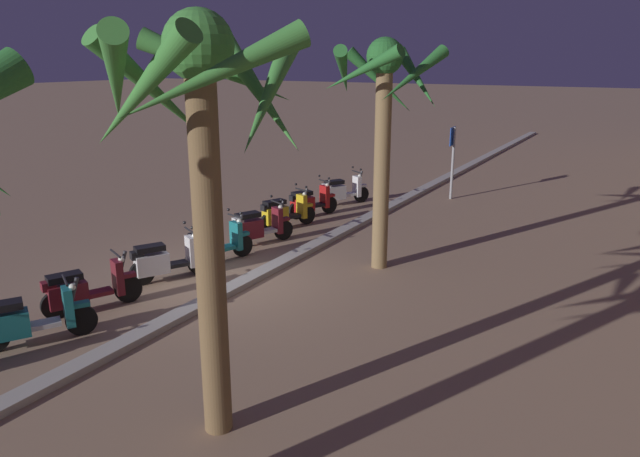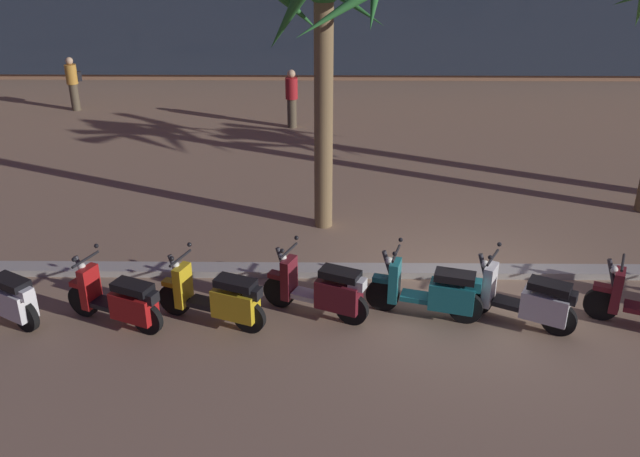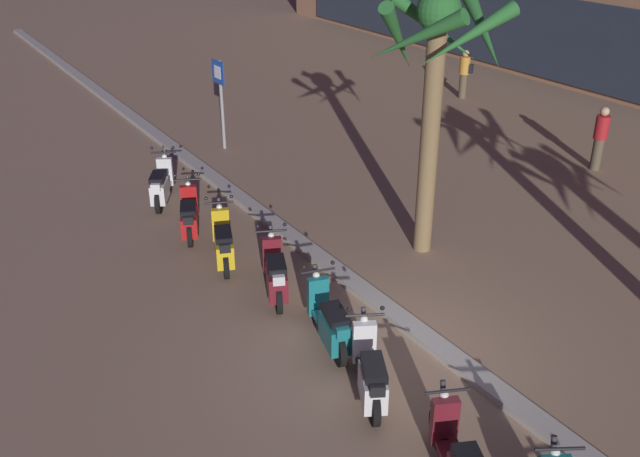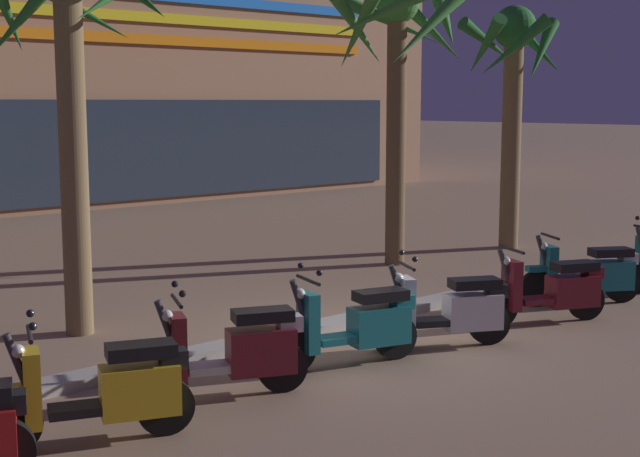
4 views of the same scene
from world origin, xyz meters
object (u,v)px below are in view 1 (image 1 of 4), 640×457
object	(u,v)px
scooter_white_tail_end	(342,191)
scooter_white_mid_rear	(164,260)
scooter_maroon_second_in_line	(84,290)
palm_tree_by_mall_entrance	(383,101)
scooter_yellow_gap_after_mid	(284,213)
scooter_teal_lead_nearest	(27,320)
scooter_maroon_far_back	(258,227)
scooter_teal_mid_centre	(215,245)
palm_tree_far_corner	(201,126)
scooter_red_last_in_row	(310,202)
crossing_sign	(453,154)

from	to	relation	value
scooter_white_tail_end	scooter_white_mid_rear	size ratio (longest dim) A/B	0.97
scooter_maroon_second_in_line	palm_tree_by_mall_entrance	distance (m)	7.01
scooter_maroon_second_in_line	palm_tree_by_mall_entrance	size ratio (longest dim) A/B	0.35
scooter_yellow_gap_after_mid	scooter_maroon_second_in_line	xyz separation A→B (m)	(6.56, -0.09, -0.02)
scooter_teal_lead_nearest	scooter_maroon_far_back	bearing A→B (deg)	179.69
scooter_maroon_far_back	palm_tree_by_mall_entrance	xyz separation A→B (m)	(0.01, 3.34, 3.23)
scooter_white_tail_end	scooter_teal_mid_centre	size ratio (longest dim) A/B	0.89
scooter_maroon_far_back	palm_tree_by_mall_entrance	bearing A→B (deg)	89.87
scooter_yellow_gap_after_mid	scooter_teal_lead_nearest	world-z (taller)	scooter_yellow_gap_after_mid
scooter_yellow_gap_after_mid	scooter_white_tail_end	bearing A→B (deg)	178.94
scooter_white_tail_end	palm_tree_far_corner	xyz separation A→B (m)	(11.48, 4.30, 3.38)
scooter_white_tail_end	scooter_red_last_in_row	world-z (taller)	same
scooter_maroon_second_in_line	crossing_sign	bearing A→B (deg)	166.78
scooter_teal_lead_nearest	palm_tree_far_corner	xyz separation A→B (m)	(0.25, 4.15, 3.39)
palm_tree_far_corner	crossing_sign	bearing A→B (deg)	-173.76
scooter_white_tail_end	crossing_sign	bearing A→B (deg)	133.02
scooter_white_mid_rear	scooter_teal_lead_nearest	size ratio (longest dim) A/B	0.97
scooter_red_last_in_row	palm_tree_far_corner	bearing A→B (deg)	24.55
scooter_yellow_gap_after_mid	scooter_maroon_far_back	world-z (taller)	same
scooter_white_mid_rear	palm_tree_by_mall_entrance	xyz separation A→B (m)	(-3.05, 3.56, 3.25)
scooter_white_tail_end	scooter_teal_mid_centre	world-z (taller)	same
scooter_yellow_gap_after_mid	crossing_sign	distance (m)	6.60
scooter_white_tail_end	scooter_teal_lead_nearest	size ratio (longest dim) A/B	0.95
scooter_maroon_far_back	scooter_teal_mid_centre	world-z (taller)	same
scooter_maroon_far_back	palm_tree_far_corner	world-z (taller)	palm_tree_far_corner
scooter_yellow_gap_after_mid	scooter_teal_lead_nearest	bearing A→B (deg)	1.53
scooter_white_tail_end	palm_tree_by_mall_entrance	distance (m)	6.83
scooter_teal_lead_nearest	scooter_maroon_second_in_line	bearing A→B (deg)	-167.45
scooter_teal_mid_centre	scooter_maroon_second_in_line	size ratio (longest dim) A/B	1.02
scooter_white_mid_rear	scooter_teal_lead_nearest	xyz separation A→B (m)	(3.32, 0.19, -0.01)
scooter_teal_mid_centre	scooter_teal_lead_nearest	xyz separation A→B (m)	(4.69, -0.04, -0.01)
scooter_red_last_in_row	scooter_white_tail_end	bearing A→B (deg)	176.47
scooter_yellow_gap_after_mid	palm_tree_far_corner	distance (m)	9.87
scooter_white_tail_end	crossing_sign	distance (m)	3.93
scooter_red_last_in_row	palm_tree_far_corner	world-z (taller)	palm_tree_far_corner
scooter_white_tail_end	scooter_maroon_second_in_line	size ratio (longest dim) A/B	0.91
scooter_maroon_second_in_line	scooter_teal_lead_nearest	size ratio (longest dim) A/B	1.04
scooter_red_last_in_row	scooter_maroon_far_back	world-z (taller)	same
scooter_white_tail_end	scooter_white_mid_rear	distance (m)	7.91
scooter_yellow_gap_after_mid	palm_tree_by_mall_entrance	xyz separation A→B (m)	(1.57, 3.59, 3.24)
scooter_white_tail_end	crossing_sign	world-z (taller)	crossing_sign
scooter_white_tail_end	crossing_sign	xyz separation A→B (m)	(-2.58, 2.76, 1.05)
scooter_red_last_in_row	scooter_yellow_gap_after_mid	world-z (taller)	same
scooter_maroon_far_back	scooter_maroon_second_in_line	xyz separation A→B (m)	(5.00, -0.34, -0.02)
scooter_teal_mid_centre	scooter_teal_lead_nearest	distance (m)	4.69
scooter_teal_lead_nearest	scooter_white_mid_rear	bearing A→B (deg)	-176.79
scooter_yellow_gap_after_mid	palm_tree_far_corner	size ratio (longest dim) A/B	0.34
scooter_maroon_far_back	palm_tree_by_mall_entrance	size ratio (longest dim) A/B	0.33
scooter_red_last_in_row	scooter_maroon_second_in_line	xyz separation A→B (m)	(8.04, -0.04, -0.00)
palm_tree_far_corner	palm_tree_by_mall_entrance	distance (m)	6.66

